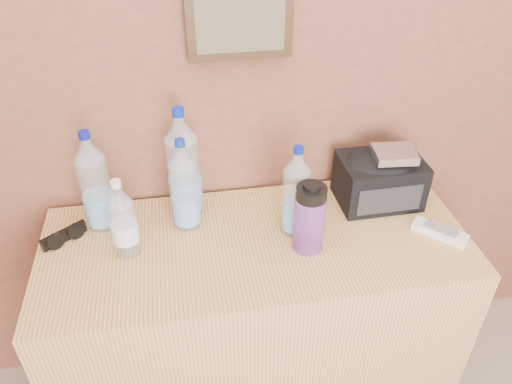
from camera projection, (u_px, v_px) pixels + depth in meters
picture_frame at (240, 15)px, 1.37m from camera, size 0.30×0.03×0.25m
dresser at (256, 327)px, 1.74m from camera, size 1.29×0.54×0.81m
pet_large_a at (96, 186)px, 1.49m from camera, size 0.09×0.09×0.33m
pet_large_b at (184, 168)px, 1.53m from camera, size 0.10×0.10×0.37m
pet_large_c at (184, 189)px, 1.49m from camera, size 0.08×0.08×0.30m
pet_large_d at (296, 195)px, 1.47m from camera, size 0.08×0.08×0.30m
pet_small at (123, 222)px, 1.40m from camera, size 0.07×0.07×0.25m
nalgene_bottle at (310, 217)px, 1.42m from camera, size 0.09×0.09×0.22m
sunglasses at (64, 236)px, 1.50m from camera, size 0.15×0.13×0.04m
ac_remote at (440, 232)px, 1.52m from camera, size 0.15×0.15×0.02m
toiletry_bag at (379, 178)px, 1.62m from camera, size 0.26×0.19×0.18m
foil_packet at (394, 154)px, 1.55m from camera, size 0.14×0.12×0.03m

